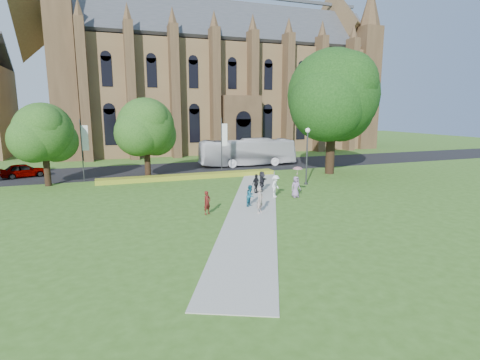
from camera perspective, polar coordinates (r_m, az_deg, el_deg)
name	(u,v)px	position (r m, az deg, el deg)	size (l,w,h in m)	color
ground	(259,208)	(26.47, 2.93, -4.34)	(160.00, 160.00, 0.00)	#395F1C
road	(194,168)	(45.18, -7.02, 1.85)	(160.00, 10.00, 0.02)	black
footpath	(254,205)	(27.35, 2.11, -3.80)	(3.20, 30.00, 0.04)	#B2B2A8
flower_hedge	(190,176)	(38.16, -7.62, 0.55)	(18.00, 1.40, 0.45)	#ADA322
cathedral	(223,74)	(66.64, -2.60, 15.89)	(52.60, 18.25, 28.00)	brown
streetlamp	(307,149)	(34.95, 10.19, 4.65)	(0.44, 0.44, 5.24)	#38383D
large_tree	(333,95)	(41.53, 13.95, 12.43)	(9.60, 9.60, 13.20)	#332114
street_tree_0	(43,132)	(37.90, -27.77, 6.45)	(5.20, 5.20, 7.50)	#332114
street_tree_1	(146,127)	(38.27, -14.15, 7.89)	(5.60, 5.60, 8.05)	#332114
banner_pole_0	(223,142)	(40.73, -2.67, 5.75)	(0.70, 0.10, 6.00)	#38383D
banner_pole_1	(83,147)	(38.92, -22.81, 4.72)	(0.70, 0.10, 6.00)	#38383D
tour_coach	(247,152)	(46.48, 1.15, 4.27)	(2.82, 12.04, 3.35)	silver
car_0	(24,170)	(44.35, -30.10, 1.28)	(1.69, 4.20, 1.43)	gray
pedestrian_0	(207,203)	(24.78, -5.03, -3.45)	(0.57, 0.37, 1.56)	#521612
pedestrian_1	(250,196)	(26.75, 1.60, -2.39)	(0.75, 0.58, 1.54)	#185D78
pedestrian_2	(276,186)	(29.56, 5.44, -0.95)	(1.14, 0.65, 1.76)	white
pedestrian_3	(256,184)	(31.06, 2.46, -0.54)	(0.92, 0.38, 1.57)	black
pedestrian_4	(296,187)	(29.79, 8.50, -1.03)	(0.81, 0.53, 1.66)	gray
pedestrian_5	(262,181)	(31.72, 3.37, -0.18)	(1.58, 0.50, 1.71)	#232229
pedestrian_6	(260,200)	(25.02, 3.07, -3.06)	(0.64, 0.42, 1.75)	gray
parasol	(298,172)	(29.75, 8.77, 1.22)	(0.76, 0.76, 0.67)	#DA9F9A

